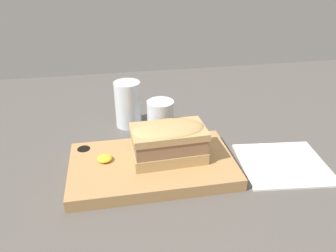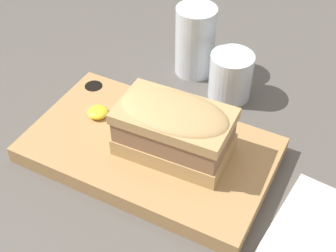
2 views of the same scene
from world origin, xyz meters
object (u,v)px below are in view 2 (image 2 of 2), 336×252
Objects in this scene: water_glass at (195,45)px; wine_glass at (230,77)px; sandwich at (174,127)px; serving_board at (150,150)px.

wine_glass is at bearing -23.89° from water_glass.
serving_board is at bearing -174.90° from sandwich.
water_glass is at bearing 156.11° from wine_glass.
water_glass reaches higher than wine_glass.
serving_board is 2.22× the size of sandwich.
serving_board is 22.69cm from water_glass.
water_glass is (-3.20, 22.11, 4.01)cm from serving_board.
serving_board is at bearing -81.77° from water_glass.
wine_glass is at bearing 75.09° from serving_board.
water_glass is at bearing 98.23° from serving_board.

